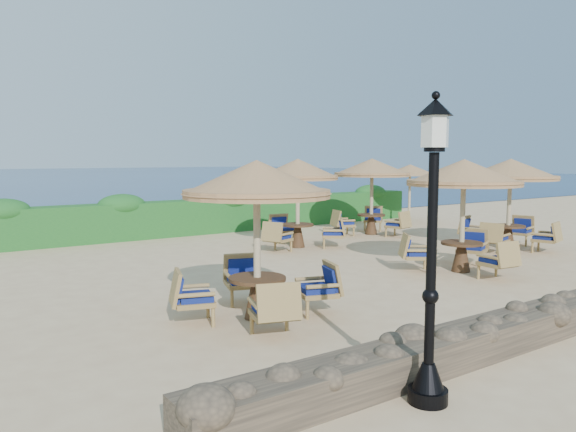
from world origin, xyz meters
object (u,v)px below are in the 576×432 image
at_px(cafe_set_2, 510,188).
at_px(cafe_set_4, 372,181).
at_px(cafe_set_3, 298,187).
at_px(cafe_set_1, 463,192).
at_px(lamp_post, 431,264).
at_px(cafe_set_0, 257,216).
at_px(extra_parasol, 410,170).

distance_m(cafe_set_2, cafe_set_4, 4.77).
relative_size(cafe_set_3, cafe_set_4, 0.99).
height_order(cafe_set_1, cafe_set_3, same).
relative_size(lamp_post, cafe_set_0, 1.15).
bearing_deg(cafe_set_1, lamp_post, -144.66).
bearing_deg(cafe_set_2, cafe_set_3, 142.26).
bearing_deg(cafe_set_4, cafe_set_1, -114.65).
height_order(cafe_set_0, cafe_set_3, same).
bearing_deg(cafe_set_4, cafe_set_0, -143.31).
height_order(extra_parasol, cafe_set_1, cafe_set_1).
bearing_deg(cafe_set_3, extra_parasol, 18.37).
relative_size(lamp_post, cafe_set_3, 1.20).
height_order(lamp_post, cafe_set_0, lamp_post).
distance_m(extra_parasol, cafe_set_1, 9.97).
bearing_deg(cafe_set_3, cafe_set_4, 12.48).
distance_m(lamp_post, cafe_set_1, 7.58).
bearing_deg(cafe_set_3, cafe_set_1, -78.39).
xyz_separation_m(lamp_post, cafe_set_2, (10.03, 5.72, 0.24)).
height_order(extra_parasol, cafe_set_4, cafe_set_4).
bearing_deg(cafe_set_1, extra_parasol, 49.87).
distance_m(cafe_set_1, cafe_set_4, 6.58).
relative_size(extra_parasol, cafe_set_4, 0.87).
bearing_deg(cafe_set_1, cafe_set_3, 101.61).
bearing_deg(cafe_set_4, cafe_set_2, -76.54).
xyz_separation_m(lamp_post, cafe_set_3, (5.12, 9.52, 0.26)).
xyz_separation_m(cafe_set_2, cafe_set_4, (-1.11, 4.64, 0.08)).
xyz_separation_m(cafe_set_3, cafe_set_4, (3.80, 0.84, 0.06)).
relative_size(cafe_set_0, cafe_set_2, 1.00).
xyz_separation_m(cafe_set_0, cafe_set_4, (8.74, 6.52, 0.15)).
xyz_separation_m(lamp_post, cafe_set_0, (0.18, 3.84, 0.18)).
bearing_deg(lamp_post, extra_parasol, 43.60).
bearing_deg(lamp_post, cafe_set_1, 35.34).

